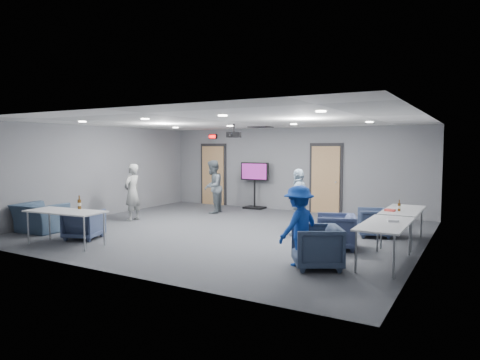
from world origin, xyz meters
The scene contains 29 objects.
floor centered at (0.00, 0.00, 0.00)m, with size 9.00×9.00×0.00m, color #34363B.
ceiling centered at (0.00, 0.00, 2.70)m, with size 9.00×9.00×0.00m, color white.
wall_back centered at (0.00, 4.00, 1.35)m, with size 9.00×0.02×2.70m, color slate.
wall_front centered at (0.00, -4.00, 1.35)m, with size 9.00×0.02×2.70m, color slate.
wall_left centered at (-4.50, 0.00, 1.35)m, with size 0.02×8.00×2.70m, color slate.
wall_right centered at (4.50, 0.00, 1.35)m, with size 0.02×8.00×2.70m, color slate.
door_left centered at (-3.00, 3.95, 1.07)m, with size 1.06×0.17×2.24m.
door_right centered at (1.20, 3.95, 1.07)m, with size 1.06×0.17×2.24m.
exit_sign centered at (-3.00, 3.93, 2.45)m, with size 0.32×0.08×0.16m.
hvac_diffuser centered at (-0.50, 2.80, 2.69)m, with size 0.60×0.60×0.03m, color black.
downlights centered at (0.00, 0.00, 2.68)m, with size 6.18×3.78×0.02m.
person_a centered at (-3.09, -0.06, 0.80)m, with size 0.58×0.38×1.60m, color gray.
person_b centered at (-1.89, 2.22, 0.83)m, with size 0.81×0.63×1.66m, color slate.
person_c centered at (1.74, 0.39, 0.79)m, with size 0.92×0.38×1.57m, color #9BB3C8.
person_d centered at (2.70, -2.02, 0.70)m, with size 0.91×0.52×1.41m, color #183FA0.
chair_right_a centered at (3.32, 1.10, 0.33)m, with size 0.71×0.73×0.66m, color #3B4966.
chair_right_b centered at (2.90, -0.49, 0.36)m, with size 0.76×0.78×0.71m, color #3A4465.
chair_right_c centered at (3.04, -2.03, 0.37)m, with size 0.79×0.81×0.74m, color #35435C.
chair_front_a centered at (-2.33, -2.40, 0.34)m, with size 0.72×0.74×0.67m, color #394563.
chair_front_b centered at (-3.90, -2.40, 0.35)m, with size 1.07×0.94×0.70m, color #35475D.
table_right_a centered at (4.00, 0.73, 0.68)m, with size 0.73×1.76×0.73m.
table_right_b centered at (4.00, -1.17, 0.69)m, with size 0.76×1.82×0.73m.
table_front_left centered at (-2.19, -3.00, 0.68)m, with size 1.80×0.89×0.73m.
bottle_front centered at (-2.13, -2.68, 0.84)m, with size 0.08×0.08×0.30m.
bottle_right centered at (3.96, 0.45, 0.82)m, with size 0.06×0.06×0.24m.
snack_box centered at (3.80, 0.33, 0.75)m, with size 0.20×0.13×0.04m, color #C03630.
wrapper centered at (4.09, -0.97, 0.75)m, with size 0.19×0.13×0.04m, color silver.
tv_stand centered at (-1.21, 3.75, 0.88)m, with size 1.02×0.48×1.56m.
projector centered at (-0.35, 0.92, 2.40)m, with size 0.45×0.42×0.36m.
Camera 1 is at (5.47, -8.95, 2.07)m, focal length 32.00 mm.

